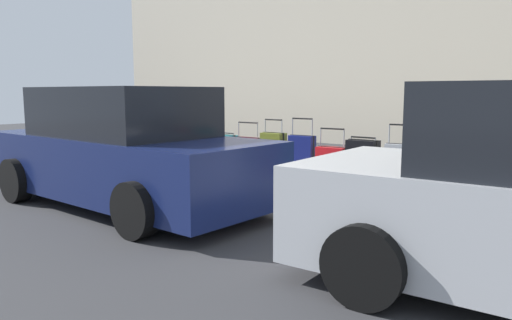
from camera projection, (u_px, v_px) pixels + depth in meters
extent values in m
plane|color=#333335|center=(234.00, 190.00, 7.98)|extent=(40.00, 40.00, 0.00)
cube|color=#9E9B93|center=(313.00, 168.00, 9.93)|extent=(18.00, 5.00, 0.14)
cylinder|color=gray|center=(503.00, 163.00, 6.12)|extent=(0.02, 0.02, 0.04)
cylinder|color=black|center=(499.00, 206.00, 6.20)|extent=(0.05, 0.02, 0.04)
cube|color=maroon|center=(471.00, 177.00, 6.29)|extent=(0.42, 0.28, 0.74)
cube|color=black|center=(471.00, 177.00, 6.29)|extent=(0.41, 0.08, 0.76)
cylinder|color=gray|center=(488.00, 140.00, 6.14)|extent=(0.02, 0.02, 0.22)
cylinder|color=gray|center=(459.00, 139.00, 6.32)|extent=(0.02, 0.02, 0.22)
cylinder|color=black|center=(474.00, 131.00, 6.21)|extent=(0.34, 0.06, 0.02)
cylinder|color=black|center=(484.00, 205.00, 6.25)|extent=(0.05, 0.02, 0.04)
cylinder|color=black|center=(455.00, 202.00, 6.43)|extent=(0.05, 0.02, 0.04)
cube|color=#0F606B|center=(431.00, 172.00, 6.61)|extent=(0.41, 0.26, 0.77)
cube|color=black|center=(431.00, 172.00, 6.61)|extent=(0.41, 0.06, 0.79)
cylinder|color=gray|center=(445.00, 142.00, 6.44)|extent=(0.02, 0.02, 0.04)
cylinder|color=gray|center=(420.00, 141.00, 6.66)|extent=(0.02, 0.02, 0.04)
cylinder|color=black|center=(433.00, 140.00, 6.55)|extent=(0.34, 0.04, 0.02)
cylinder|color=black|center=(443.00, 200.00, 6.54)|extent=(0.04, 0.02, 0.04)
cylinder|color=black|center=(418.00, 196.00, 6.77)|extent=(0.04, 0.02, 0.04)
cube|color=#9EA0A8|center=(398.00, 169.00, 6.97)|extent=(0.37, 0.22, 0.72)
cube|color=black|center=(398.00, 169.00, 6.97)|extent=(0.37, 0.06, 0.74)
cylinder|color=gray|center=(410.00, 135.00, 6.82)|extent=(0.02, 0.02, 0.27)
cylinder|color=gray|center=(389.00, 134.00, 6.98)|extent=(0.02, 0.02, 0.27)
cylinder|color=black|center=(400.00, 125.00, 6.88)|extent=(0.30, 0.05, 0.02)
cylinder|color=black|center=(408.00, 194.00, 6.93)|extent=(0.05, 0.02, 0.04)
cylinder|color=black|center=(387.00, 191.00, 7.10)|extent=(0.05, 0.02, 0.04)
cube|color=black|center=(362.00, 165.00, 7.22)|extent=(0.46, 0.26, 0.75)
cube|color=black|center=(362.00, 165.00, 7.22)|extent=(0.46, 0.06, 0.77)
cylinder|color=gray|center=(375.00, 140.00, 7.04)|extent=(0.02, 0.02, 0.04)
cylinder|color=gray|center=(351.00, 138.00, 7.29)|extent=(0.02, 0.02, 0.04)
cylinder|color=black|center=(363.00, 137.00, 7.16)|extent=(0.39, 0.04, 0.02)
cylinder|color=black|center=(374.00, 191.00, 7.14)|extent=(0.04, 0.02, 0.04)
cylinder|color=black|center=(350.00, 187.00, 7.40)|extent=(0.04, 0.02, 0.04)
cube|color=red|center=(332.00, 166.00, 7.66)|extent=(0.47, 0.27, 0.60)
cube|color=black|center=(332.00, 166.00, 7.66)|extent=(0.47, 0.07, 0.61)
cylinder|color=gray|center=(344.00, 139.00, 7.48)|extent=(0.02, 0.02, 0.29)
cylinder|color=gray|center=(321.00, 137.00, 7.71)|extent=(0.02, 0.02, 0.29)
cylinder|color=black|center=(332.00, 129.00, 7.58)|extent=(0.40, 0.05, 0.02)
cylinder|color=black|center=(343.00, 185.00, 7.58)|extent=(0.05, 0.02, 0.04)
cylinder|color=black|center=(320.00, 182.00, 7.81)|extent=(0.05, 0.02, 0.04)
cube|color=navy|center=(302.00, 158.00, 7.99)|extent=(0.44, 0.21, 0.75)
cube|color=black|center=(302.00, 158.00, 7.99)|extent=(0.44, 0.06, 0.77)
cylinder|color=gray|center=(312.00, 128.00, 7.82)|extent=(0.02, 0.02, 0.28)
cylinder|color=gray|center=(292.00, 127.00, 8.03)|extent=(0.02, 0.02, 0.28)
cylinder|color=black|center=(302.00, 119.00, 7.90)|extent=(0.37, 0.04, 0.02)
cylinder|color=black|center=(312.00, 181.00, 7.94)|extent=(0.05, 0.02, 0.04)
cylinder|color=black|center=(292.00, 179.00, 8.15)|extent=(0.05, 0.02, 0.04)
cube|color=#59601E|center=(273.00, 156.00, 8.26)|extent=(0.40, 0.24, 0.77)
cube|color=black|center=(273.00, 156.00, 8.26)|extent=(0.41, 0.05, 0.79)
cylinder|color=gray|center=(282.00, 127.00, 8.09)|extent=(0.02, 0.02, 0.22)
cylinder|color=gray|center=(265.00, 126.00, 8.29)|extent=(0.02, 0.02, 0.22)
cylinder|color=black|center=(273.00, 120.00, 8.18)|extent=(0.34, 0.03, 0.02)
cylinder|color=black|center=(282.00, 178.00, 8.21)|extent=(0.04, 0.02, 0.04)
cylinder|color=black|center=(265.00, 176.00, 8.42)|extent=(0.04, 0.02, 0.04)
cube|color=maroon|center=(248.00, 156.00, 8.61)|extent=(0.48, 0.22, 0.66)
cube|color=black|center=(248.00, 156.00, 8.61)|extent=(0.48, 0.05, 0.68)
cylinder|color=gray|center=(258.00, 131.00, 8.42)|extent=(0.02, 0.02, 0.26)
cylinder|color=gray|center=(239.00, 130.00, 8.67)|extent=(0.02, 0.02, 0.26)
cylinder|color=black|center=(248.00, 123.00, 8.53)|extent=(0.41, 0.04, 0.02)
cylinder|color=black|center=(258.00, 175.00, 8.53)|extent=(0.04, 0.02, 0.04)
cylinder|color=black|center=(239.00, 172.00, 8.77)|extent=(0.04, 0.02, 0.04)
cube|color=#0F606B|center=(228.00, 153.00, 8.98)|extent=(0.37, 0.27, 0.67)
cube|color=black|center=(228.00, 153.00, 8.98)|extent=(0.36, 0.07, 0.69)
cylinder|color=gray|center=(233.00, 135.00, 8.83)|extent=(0.02, 0.02, 0.04)
cylinder|color=gray|center=(223.00, 134.00, 9.03)|extent=(0.02, 0.02, 0.04)
cylinder|color=black|center=(228.00, 133.00, 8.93)|extent=(0.29, 0.05, 0.02)
cylinder|color=black|center=(234.00, 171.00, 8.92)|extent=(0.05, 0.02, 0.04)
cylinder|color=black|center=(223.00, 169.00, 9.12)|extent=(0.05, 0.02, 0.04)
cube|color=#9EA0A8|center=(207.00, 155.00, 9.28)|extent=(0.44, 0.24, 0.54)
cube|color=black|center=(207.00, 155.00, 9.28)|extent=(0.45, 0.04, 0.55)
cylinder|color=gray|center=(214.00, 135.00, 9.11)|extent=(0.02, 0.02, 0.25)
cylinder|color=gray|center=(200.00, 134.00, 9.35)|extent=(0.02, 0.02, 0.25)
cylinder|color=black|center=(207.00, 128.00, 9.21)|extent=(0.38, 0.03, 0.02)
cylinder|color=black|center=(215.00, 169.00, 9.20)|extent=(0.04, 0.02, 0.04)
cylinder|color=black|center=(200.00, 167.00, 9.44)|extent=(0.04, 0.02, 0.04)
cube|color=black|center=(188.00, 153.00, 9.62)|extent=(0.37, 0.26, 0.54)
cube|color=black|center=(188.00, 153.00, 9.62)|extent=(0.38, 0.05, 0.55)
cylinder|color=gray|center=(194.00, 139.00, 9.48)|extent=(0.02, 0.02, 0.04)
cylinder|color=gray|center=(183.00, 138.00, 9.67)|extent=(0.02, 0.02, 0.04)
cylinder|color=black|center=(188.00, 137.00, 9.57)|extent=(0.31, 0.03, 0.02)
cylinder|color=black|center=(195.00, 166.00, 9.56)|extent=(0.04, 0.02, 0.04)
cylinder|color=black|center=(183.00, 164.00, 9.74)|extent=(0.04, 0.02, 0.04)
cylinder|color=#D89E0C|center=(163.00, 148.00, 9.95)|extent=(0.20, 0.20, 0.64)
sphere|color=#D89E0C|center=(163.00, 130.00, 9.90)|extent=(0.21, 0.21, 0.21)
cylinder|color=#D89E0C|center=(158.00, 146.00, 10.04)|extent=(0.09, 0.10, 0.09)
cylinder|color=#D89E0C|center=(168.00, 147.00, 9.86)|extent=(0.09, 0.10, 0.09)
cylinder|color=brown|center=(133.00, 142.00, 10.30)|extent=(0.12, 0.12, 0.82)
cylinder|color=black|center=(364.00, 266.00, 3.60)|extent=(0.65, 0.25, 0.64)
cylinder|color=black|center=(435.00, 215.00, 5.08)|extent=(0.65, 0.25, 0.64)
cube|color=#141E4C|center=(124.00, 165.00, 6.84)|extent=(4.64, 1.87, 0.82)
cube|color=black|center=(122.00, 112.00, 6.74)|extent=(2.43, 1.66, 0.67)
cylinder|color=black|center=(16.00, 180.00, 7.11)|extent=(0.65, 0.24, 0.64)
cylinder|color=black|center=(118.00, 166.00, 8.44)|extent=(0.65, 0.24, 0.64)
cylinder|color=black|center=(135.00, 210.00, 5.31)|extent=(0.65, 0.24, 0.64)
cylinder|color=black|center=(242.00, 186.00, 6.64)|extent=(0.65, 0.24, 0.64)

